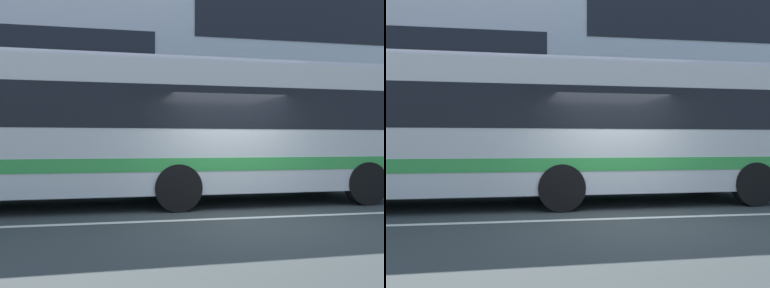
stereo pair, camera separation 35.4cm
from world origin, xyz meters
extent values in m
plane|color=#343B3A|center=(0.00, 0.00, 0.00)|extent=(160.00, 160.00, 0.00)
cube|color=silver|center=(0.00, 0.00, 0.00)|extent=(60.00, 0.16, 0.01)
cube|color=#155319|center=(-1.00, 5.51, 0.40)|extent=(18.41, 1.10, 0.81)
cube|color=silver|center=(10.68, 14.69, 6.36)|extent=(21.25, 10.22, 12.71)
cube|color=silver|center=(-1.95, 2.12, 1.77)|extent=(12.49, 2.81, 2.85)
cube|color=black|center=(-1.95, 2.12, 2.20)|extent=(11.74, 2.82, 0.91)
cube|color=green|center=(-1.95, 2.12, 0.99)|extent=(12.24, 2.83, 0.28)
cube|color=silver|center=(-1.95, 2.12, 3.26)|extent=(11.98, 2.39, 0.12)
cylinder|color=black|center=(-1.14, 0.94, 0.50)|extent=(1.00, 0.30, 1.00)
cylinder|color=black|center=(-1.18, 3.33, 0.50)|extent=(1.00, 0.30, 1.00)
cylinder|color=black|center=(3.29, 1.02, 0.50)|extent=(1.00, 0.30, 1.00)
cylinder|color=black|center=(3.25, 3.40, 0.50)|extent=(1.00, 0.30, 1.00)
camera|label=1|loc=(-2.37, -7.19, 1.45)|focal=36.60mm
camera|label=2|loc=(-2.02, -7.24, 1.45)|focal=36.60mm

